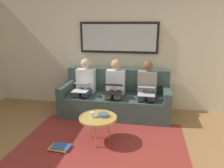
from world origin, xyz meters
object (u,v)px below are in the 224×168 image
at_px(cup, 92,115).
at_px(laptop_white, 81,87).
at_px(bowl, 103,115).
at_px(laptop_silver, 147,90).
at_px(person_right, 85,85).
at_px(couch, 115,99).
at_px(person_left, 147,88).
at_px(framed_mirror, 119,38).
at_px(coffee_table, 98,118).
at_px(laptop_black, 113,88).
at_px(magazine_stack, 60,147).
at_px(person_middle, 115,86).

distance_m(cup, laptop_white, 1.06).
relative_size(cup, bowl, 0.55).
bearing_deg(laptop_silver, person_right, -10.99).
distance_m(couch, person_left, 0.71).
relative_size(framed_mirror, person_right, 1.47).
relative_size(couch, laptop_silver, 6.50).
bearing_deg(person_left, coffee_table, 57.96).
bearing_deg(laptop_black, bowl, 89.53).
height_order(person_right, magazine_stack, person_right).
relative_size(cup, magazine_stack, 0.28).
bearing_deg(bowl, person_right, -60.27).
bearing_deg(laptop_silver, coffee_table, 51.39).
xyz_separation_m(bowl, laptop_black, (-0.01, -0.88, 0.17)).
bearing_deg(framed_mirror, laptop_black, 90.00).
xyz_separation_m(person_middle, magazine_stack, (0.61, 1.45, -0.58)).
xyz_separation_m(cup, laptop_silver, (-0.81, -0.93, 0.15)).
bearing_deg(person_right, laptop_black, 160.16).
xyz_separation_m(couch, magazine_stack, (0.61, 1.52, -0.29)).
xyz_separation_m(laptop_black, magazine_stack, (0.61, 1.22, -0.60)).
distance_m(couch, person_middle, 0.31).
relative_size(bowl, laptop_white, 0.46).
bearing_deg(person_left, laptop_white, 10.47).
bearing_deg(couch, framed_mirror, -90.00).
xyz_separation_m(framed_mirror, laptop_black, (0.00, 0.69, -0.92)).
bearing_deg(cup, laptop_silver, -131.07).
relative_size(framed_mirror, laptop_silver, 4.95).
distance_m(bowl, laptop_white, 1.09).
bearing_deg(laptop_white, laptop_silver, 179.47).
bearing_deg(laptop_white, laptop_black, -179.49).
xyz_separation_m(person_left, laptop_black, (0.64, 0.23, 0.02)).
bearing_deg(person_middle, person_left, 180.00).
height_order(bowl, laptop_black, laptop_black).
relative_size(couch, person_right, 1.93).
relative_size(person_left, laptop_black, 3.03).
height_order(person_left, person_right, same).
xyz_separation_m(laptop_silver, person_right, (1.28, -0.25, -0.02)).
relative_size(framed_mirror, bowl, 10.20).
height_order(coffee_table, person_right, person_right).
bearing_deg(magazine_stack, framed_mirror, -107.66).
relative_size(couch, framed_mirror, 1.31).
height_order(laptop_black, magazine_stack, laptop_black).
bearing_deg(couch, laptop_black, 90.00).
xyz_separation_m(cup, person_left, (-0.81, -1.17, 0.13)).
bearing_deg(coffee_table, magazine_stack, 29.84).
bearing_deg(framed_mirror, cup, 84.16).
bearing_deg(person_middle, framed_mirror, -90.00).
distance_m(laptop_silver, laptop_black, 0.64).
xyz_separation_m(laptop_silver, person_middle, (0.64, -0.25, -0.02)).
distance_m(laptop_white, magazine_stack, 1.36).
bearing_deg(laptop_black, person_left, -160.16).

